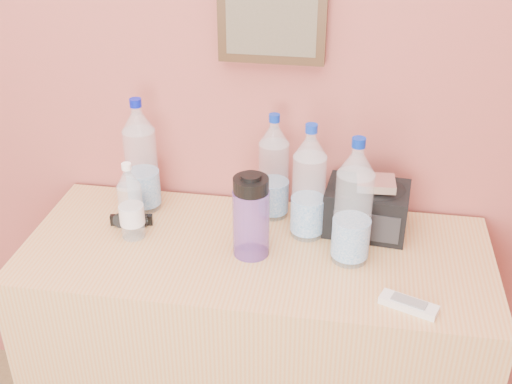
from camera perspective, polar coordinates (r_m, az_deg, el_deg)
picture_frame at (r=1.81m, az=1.42°, el=15.20°), size 0.30×0.03×0.25m
dresser at (r=2.07m, az=-0.02°, el=-14.47°), size 1.32×0.55×0.82m
pet_large_a at (r=1.96m, az=-10.17°, el=2.69°), size 0.10×0.10×0.36m
pet_large_b at (r=1.89m, az=1.58°, el=1.79°), size 0.09×0.09×0.33m
pet_large_c at (r=1.80m, az=4.71°, el=0.37°), size 0.09×0.09×0.35m
pet_large_d at (r=1.70m, az=8.63°, el=-1.46°), size 0.10×0.10×0.36m
pet_small at (r=1.84m, az=-11.08°, el=-1.15°), size 0.07×0.07×0.23m
nalgene_bottle at (r=1.73m, az=-0.44°, el=-2.10°), size 0.10×0.10×0.25m
sunglasses at (r=1.94m, az=-11.00°, el=-2.45°), size 0.13×0.07×0.03m
ac_remote at (r=1.64m, az=13.41°, el=-9.72°), size 0.15×0.09×0.02m
toiletry_bag at (r=1.88m, az=9.82°, el=-1.22°), size 0.25×0.19×0.16m
foil_packet at (r=1.81m, az=10.60°, el=0.79°), size 0.11×0.09×0.02m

